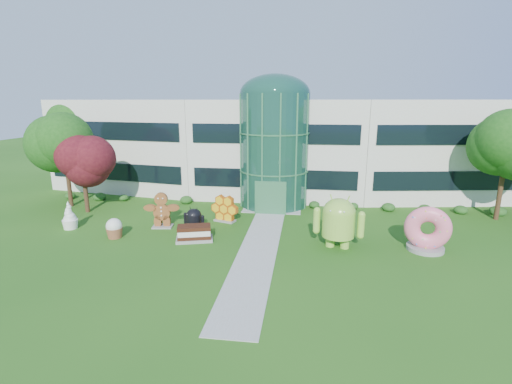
% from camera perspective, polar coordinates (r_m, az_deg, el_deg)
% --- Properties ---
extents(ground, '(140.00, 140.00, 0.00)m').
position_cam_1_polar(ground, '(22.69, -0.03, -10.09)').
color(ground, '#215114').
rests_on(ground, ground).
extents(building, '(46.00, 15.00, 9.30)m').
position_cam_1_polar(building, '(38.91, 3.59, 7.11)').
color(building, beige).
rests_on(building, ground).
extents(atrium, '(6.00, 6.00, 9.80)m').
position_cam_1_polar(atrium, '(32.95, 2.82, 6.33)').
color(atrium, '#194738').
rests_on(atrium, ground).
extents(walkway, '(2.40, 20.00, 0.04)m').
position_cam_1_polar(walkway, '(24.51, 0.61, -8.17)').
color(walkway, '#9E9E93').
rests_on(walkway, ground).
extents(tree_red, '(4.00, 4.00, 6.00)m').
position_cam_1_polar(tree_red, '(34.06, -24.95, 2.05)').
color(tree_red, '#3F0C14').
rests_on(tree_red, ground).
extents(trees_backdrop, '(52.00, 8.00, 8.40)m').
position_cam_1_polar(trees_backdrop, '(34.03, 2.95, 5.38)').
color(trees_backdrop, '#174B12').
rests_on(trees_backdrop, ground).
extents(android_green, '(3.75, 2.88, 3.81)m').
position_cam_1_polar(android_green, '(24.18, 12.60, -4.07)').
color(android_green, '#8FC840').
rests_on(android_green, ground).
extents(android_black, '(2.05, 1.67, 2.02)m').
position_cam_1_polar(android_black, '(27.00, -9.53, -4.01)').
color(android_black, black).
rests_on(android_black, ground).
extents(donut, '(3.05, 1.95, 2.93)m').
position_cam_1_polar(donut, '(25.64, 24.87, -5.06)').
color(donut, '#F15B82').
rests_on(donut, ground).
extents(gingerbread, '(3.05, 1.54, 2.69)m').
position_cam_1_polar(gingerbread, '(28.36, -14.31, -2.68)').
color(gingerbread, brown).
rests_on(gingerbread, ground).
extents(ice_cream_sandwich, '(2.67, 1.84, 1.08)m').
position_cam_1_polar(ice_cream_sandwich, '(25.43, -9.48, -6.27)').
color(ice_cream_sandwich, black).
rests_on(ice_cream_sandwich, ground).
extents(honeycomb, '(2.57, 1.60, 1.90)m').
position_cam_1_polar(honeycomb, '(29.00, -4.84, -2.74)').
color(honeycomb, yellow).
rests_on(honeycomb, ground).
extents(froyo, '(1.53, 1.53, 2.04)m').
position_cam_1_polar(froyo, '(30.57, -26.79, -3.21)').
color(froyo, white).
rests_on(froyo, ground).
extents(cupcake, '(1.53, 1.53, 1.39)m').
position_cam_1_polar(cupcake, '(27.40, -20.97, -5.20)').
color(cupcake, white).
rests_on(cupcake, ground).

